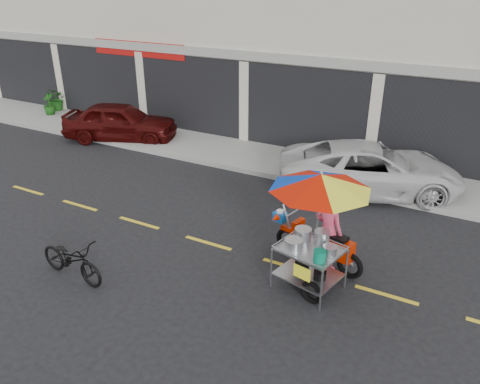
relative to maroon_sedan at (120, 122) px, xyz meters
The scene contains 9 objects.
ground 9.87m from the maroon_sedan, 28.51° to the right, with size 90.00×90.00×0.00m, color black.
sidewalk 8.71m from the maroon_sedan, ahead, with size 45.00×3.00×0.15m, color gray.
centerline 9.87m from the maroon_sedan, 28.51° to the right, with size 42.00×0.10×0.01m, color gold.
maroon_sedan is the anchor object (origin of this frame).
white_pickup 9.12m from the maroon_sedan, ahead, with size 2.29×4.98×1.38m, color silver.
plant_tall 5.07m from the maroon_sedan, 163.45° to the left, with size 0.89×0.77×0.98m, color #164812.
plant_short 4.70m from the maroon_sedan, behind, with size 0.49×0.49×0.88m, color #164812.
near_bicycle 8.68m from the maroon_sedan, 55.02° to the right, with size 0.58×1.65×0.87m, color black.
food_vendor_rig 10.49m from the maroon_sedan, 27.56° to the right, with size 2.42×2.29×2.44m.
Camera 1 is at (2.98, -7.70, 5.57)m, focal length 35.00 mm.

